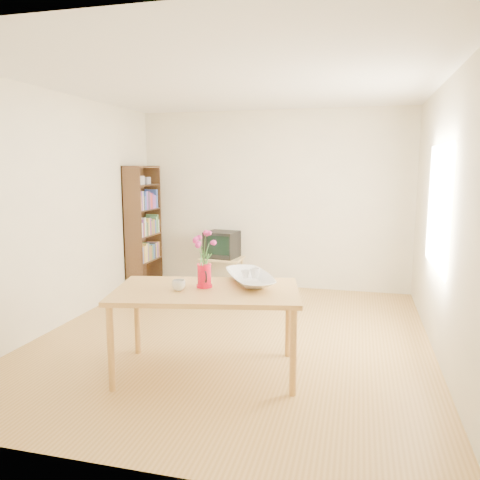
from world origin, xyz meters
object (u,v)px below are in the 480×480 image
(pitcher, at_px, (204,276))
(mug, at_px, (179,285))
(table, at_px, (207,297))
(television, at_px, (222,244))
(bowl, at_px, (250,256))

(pitcher, height_order, mug, pitcher)
(table, bearing_deg, television, 92.50)
(table, relative_size, bowl, 3.26)
(pitcher, distance_m, bowl, 0.45)
(mug, bearing_deg, pitcher, 178.13)
(mug, relative_size, bowl, 0.22)
(table, height_order, pitcher, pitcher)
(pitcher, xyz_separation_m, television, (-0.66, 2.78, -0.19))
(table, xyz_separation_m, bowl, (0.31, 0.30, 0.32))
(pitcher, height_order, bowl, bowl)
(pitcher, xyz_separation_m, mug, (-0.18, -0.16, -0.05))
(mug, height_order, television, television)
(television, bearing_deg, bowl, -59.97)
(pitcher, bearing_deg, bowl, 7.14)
(mug, distance_m, television, 2.98)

